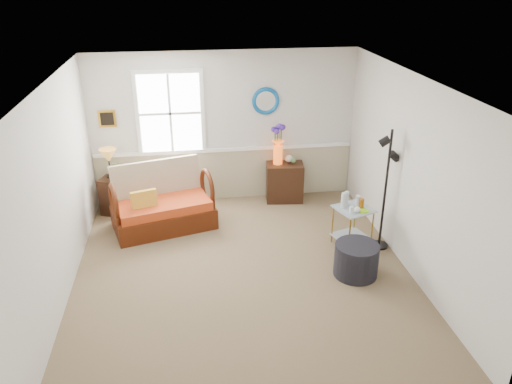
{
  "coord_description": "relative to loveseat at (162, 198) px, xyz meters",
  "views": [
    {
      "loc": [
        -0.65,
        -5.68,
        3.83
      ],
      "look_at": [
        0.23,
        0.38,
        1.04
      ],
      "focal_mm": 35.0,
      "sensor_mm": 36.0,
      "label": 1
    }
  ],
  "objects": [
    {
      "name": "walls",
      "position": [
        1.09,
        -1.53,
        0.8
      ],
      "size": [
        4.51,
        5.01,
        2.6
      ],
      "color": "silver",
      "rests_on": "floor"
    },
    {
      "name": "throw_pillow",
      "position": [
        -0.26,
        -0.19,
        0.02
      ],
      "size": [
        0.4,
        0.21,
        0.39
      ],
      "primitive_type": null,
      "rotation": [
        0.0,
        0.0,
        0.3
      ],
      "color": "orange",
      "rests_on": "loveseat"
    },
    {
      "name": "wainscot",
      "position": [
        1.09,
        0.95,
        -0.05
      ],
      "size": [
        4.46,
        0.02,
        0.9
      ],
      "primitive_type": "cube",
      "color": "tan",
      "rests_on": "walls"
    },
    {
      "name": "picture",
      "position": [
        -0.83,
        0.95,
        1.05
      ],
      "size": [
        0.28,
        0.03,
        0.28
      ],
      "primitive_type": "cube",
      "color": "#B7841F",
      "rests_on": "walls"
    },
    {
      "name": "mirror",
      "position": [
        1.79,
        0.95,
        1.25
      ],
      "size": [
        0.47,
        0.07,
        0.47
      ],
      "primitive_type": "torus",
      "rotation": [
        1.57,
        0.0,
        0.0
      ],
      "color": "#135FAB",
      "rests_on": "walls"
    },
    {
      "name": "side_table",
      "position": [
        2.78,
        -1.0,
        -0.19
      ],
      "size": [
        0.62,
        0.62,
        0.62
      ],
      "primitive_type": null,
      "rotation": [
        0.0,
        0.0,
        0.33
      ],
      "color": "#AB8828",
      "rests_on": "floor"
    },
    {
      "name": "window",
      "position": [
        0.19,
        0.94,
        1.1
      ],
      "size": [
        1.14,
        0.06,
        1.44
      ],
      "primitive_type": null,
      "color": "white",
      "rests_on": "walls"
    },
    {
      "name": "table_lamp",
      "position": [
        -0.84,
        0.65,
        0.38
      ],
      "size": [
        0.33,
        0.33,
        0.51
      ],
      "primitive_type": null,
      "rotation": [
        0.0,
        0.0,
        -0.21
      ],
      "color": "#CD8A35",
      "rests_on": "lamp_stand"
    },
    {
      "name": "floor",
      "position": [
        1.09,
        -1.53,
        -0.5
      ],
      "size": [
        4.5,
        5.0,
        0.01
      ],
      "primitive_type": "cube",
      "color": "#705C4B",
      "rests_on": "ground"
    },
    {
      "name": "chair_rail",
      "position": [
        1.09,
        0.94,
        0.42
      ],
      "size": [
        4.46,
        0.04,
        0.06
      ],
      "primitive_type": "cube",
      "color": "white",
      "rests_on": "walls"
    },
    {
      "name": "flower_vase",
      "position": [
        1.98,
        0.76,
        0.53
      ],
      "size": [
        0.23,
        0.23,
        0.7
      ],
      "primitive_type": null,
      "rotation": [
        0.0,
        0.0,
        0.16
      ],
      "color": "#F95D15",
      "rests_on": "cabinet"
    },
    {
      "name": "potted_plant",
      "position": [
        -0.71,
        0.57,
        0.25
      ],
      "size": [
        0.39,
        0.41,
        0.26
      ],
      "primitive_type": "imported",
      "rotation": [
        0.0,
        0.0,
        -0.32
      ],
      "color": "#4E783C",
      "rests_on": "lamp_stand"
    },
    {
      "name": "cabinet",
      "position": [
        2.1,
        0.71,
        -0.16
      ],
      "size": [
        0.68,
        0.48,
        0.68
      ],
      "primitive_type": null,
      "rotation": [
        0.0,
        0.0,
        -0.11
      ],
      "color": "black",
      "rests_on": "floor"
    },
    {
      "name": "tabletop_items",
      "position": [
        2.78,
        -1.0,
        0.23
      ],
      "size": [
        0.53,
        0.53,
        0.24
      ],
      "primitive_type": null,
      "rotation": [
        0.0,
        0.0,
        0.46
      ],
      "color": "silver",
      "rests_on": "side_table"
    },
    {
      "name": "floor_lamp",
      "position": [
        3.19,
        -1.09,
        0.41
      ],
      "size": [
        0.3,
        0.3,
        1.82
      ],
      "primitive_type": null,
      "rotation": [
        0.0,
        0.0,
        -0.16
      ],
      "color": "black",
      "rests_on": "floor"
    },
    {
      "name": "ottoman",
      "position": [
        2.59,
        -1.75,
        -0.27
      ],
      "size": [
        0.62,
        0.62,
        0.46
      ],
      "primitive_type": "cylinder",
      "rotation": [
        0.0,
        0.0,
        0.05
      ],
      "color": "black",
      "rests_on": "floor"
    },
    {
      "name": "lamp_stand",
      "position": [
        -0.84,
        0.63,
        -0.19
      ],
      "size": [
        0.45,
        0.45,
        0.63
      ],
      "primitive_type": null,
      "rotation": [
        0.0,
        0.0,
        -0.35
      ],
      "color": "black",
      "rests_on": "floor"
    },
    {
      "name": "ceiling",
      "position": [
        1.09,
        -1.53,
        2.1
      ],
      "size": [
        4.5,
        5.0,
        0.01
      ],
      "primitive_type": "cube",
      "color": "white",
      "rests_on": "walls"
    },
    {
      "name": "loveseat",
      "position": [
        0.0,
        0.0,
        0.0
      ],
      "size": [
        1.71,
        1.25,
        1.0
      ],
      "primitive_type": null,
      "rotation": [
        0.0,
        0.0,
        0.27
      ],
      "color": "#4C1B05",
      "rests_on": "floor"
    }
  ]
}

